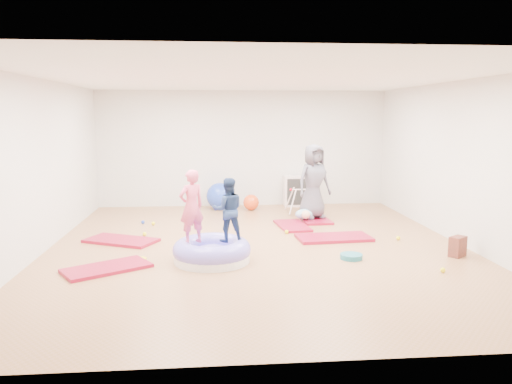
{
  "coord_description": "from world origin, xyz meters",
  "views": [
    {
      "loc": [
        -0.74,
        -8.17,
        2.22
      ],
      "look_at": [
        0.0,
        0.3,
        0.9
      ],
      "focal_mm": 35.0,
      "sensor_mm": 36.0,
      "label": 1
    }
  ],
  "objects": [
    {
      "name": "gym_mat_rear_right",
      "position": [
        1.4,
        2.11,
        0.02
      ],
      "size": [
        0.62,
        1.16,
        0.05
      ],
      "primitive_type": "cube",
      "rotation": [
        0.0,
        0.0,
        1.62
      ],
      "color": "maroon",
      "rests_on": "ground"
    },
    {
      "name": "gym_mat_center_back",
      "position": [
        0.83,
        1.49,
        0.02
      ],
      "size": [
        0.65,
        1.13,
        0.04
      ],
      "primitive_type": "cube",
      "rotation": [
        0.0,
        0.0,
        1.68
      ],
      "color": "maroon",
      "rests_on": "ground"
    },
    {
      "name": "ball_pit_balls",
      "position": [
        -0.2,
        0.36,
        0.04
      ],
      "size": [
        4.81,
        3.7,
        0.07
      ],
      "color": "#FEF20F",
      "rests_on": "ground"
    },
    {
      "name": "gym_mat_front_left",
      "position": [
        -2.29,
        -1.06,
        0.03
      ],
      "size": [
        1.34,
        1.15,
        0.05
      ],
      "primitive_type": "cube",
      "rotation": [
        0.0,
        0.0,
        0.57
      ],
      "color": "maroon",
      "rests_on": "ground"
    },
    {
      "name": "exercise_ball_blue",
      "position": [
        -0.58,
        3.49,
        0.32
      ],
      "size": [
        0.63,
        0.63,
        0.63
      ],
      "primitive_type": "sphere",
      "color": "blue",
      "rests_on": "ground"
    },
    {
      "name": "inflatable_cushion",
      "position": [
        -0.77,
        -0.77,
        0.15
      ],
      "size": [
        1.2,
        1.2,
        0.38
      ],
      "rotation": [
        0.0,
        0.0,
        0.26
      ],
      "color": "white",
      "rests_on": "ground"
    },
    {
      "name": "child_navy",
      "position": [
        -0.52,
        -0.71,
        0.84
      ],
      "size": [
        0.5,
        0.4,
        0.98
      ],
      "primitive_type": "imported",
      "rotation": [
        0.0,
        0.0,
        3.2
      ],
      "color": "navy",
      "rests_on": "inflatable_cushion"
    },
    {
      "name": "gym_mat_mid_left",
      "position": [
        -2.37,
        0.56,
        0.03
      ],
      "size": [
        1.39,
        1.1,
        0.05
      ],
      "primitive_type": "cube",
      "rotation": [
        0.0,
        0.0,
        -0.45
      ],
      "color": "maroon",
      "rests_on": "ground"
    },
    {
      "name": "gym_mat_right",
      "position": [
        1.42,
        0.43,
        0.03
      ],
      "size": [
        1.36,
        0.76,
        0.05
      ],
      "primitive_type": "cube",
      "rotation": [
        0.0,
        0.0,
        0.08
      ],
      "color": "maroon",
      "rests_on": "ground"
    },
    {
      "name": "balance_disc",
      "position": [
        1.39,
        -0.82,
        0.04
      ],
      "size": [
        0.35,
        0.35,
        0.08
      ],
      "primitive_type": "cylinder",
      "color": "#207185",
      "rests_on": "ground"
    },
    {
      "name": "cube_shelf",
      "position": [
        1.37,
        3.79,
        0.37
      ],
      "size": [
        0.74,
        0.37,
        0.74
      ],
      "color": "silver",
      "rests_on": "ground"
    },
    {
      "name": "backpack",
      "position": [
        3.1,
        -0.83,
        0.16
      ],
      "size": [
        0.33,
        0.3,
        0.32
      ],
      "primitive_type": "cube",
      "rotation": [
        0.0,
        0.0,
        0.63
      ],
      "color": "#993724",
      "rests_on": "ground"
    },
    {
      "name": "child_pink",
      "position": [
        -1.07,
        -0.76,
        0.91
      ],
      "size": [
        0.49,
        0.44,
        1.12
      ],
      "primitive_type": "imported",
      "rotation": [
        0.0,
        0.0,
        3.7
      ],
      "color": "#EC567B",
      "rests_on": "inflatable_cushion"
    },
    {
      "name": "adult_caregiver",
      "position": [
        1.38,
        2.11,
        0.83
      ],
      "size": [
        0.9,
        0.76,
        1.57
      ],
      "primitive_type": "imported",
      "rotation": [
        0.0,
        0.0,
        0.4
      ],
      "color": "#555462",
      "rests_on": "gym_mat_rear_right"
    },
    {
      "name": "infant",
      "position": [
        1.16,
        1.92,
        0.16
      ],
      "size": [
        0.38,
        0.39,
        0.22
      ],
      "color": "#8EC5E4",
      "rests_on": "gym_mat_rear_right"
    },
    {
      "name": "room",
      "position": [
        0.0,
        0.0,
        1.4
      ],
      "size": [
        7.01,
        8.01,
        2.81
      ],
      "color": "#A1704C",
      "rests_on": "ground"
    },
    {
      "name": "yellow_toy",
      "position": [
        -1.87,
        -0.58,
        0.01
      ],
      "size": [
        0.18,
        0.18,
        0.03
      ],
      "primitive_type": "cylinder",
      "color": "#FEF20F",
      "rests_on": "ground"
    },
    {
      "name": "exercise_ball_orange",
      "position": [
        0.15,
        3.33,
        0.19
      ],
      "size": [
        0.37,
        0.37,
        0.37
      ],
      "primitive_type": "sphere",
      "color": "#E74819",
      "rests_on": "ground"
    },
    {
      "name": "infant_play_gym",
      "position": [
        1.29,
        2.91,
        0.37
      ],
      "size": [
        0.72,
        0.69,
        0.56
      ],
      "rotation": [
        0.0,
        0.0,
        -0.3
      ],
      "color": "silver",
      "rests_on": "ground"
    }
  ]
}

